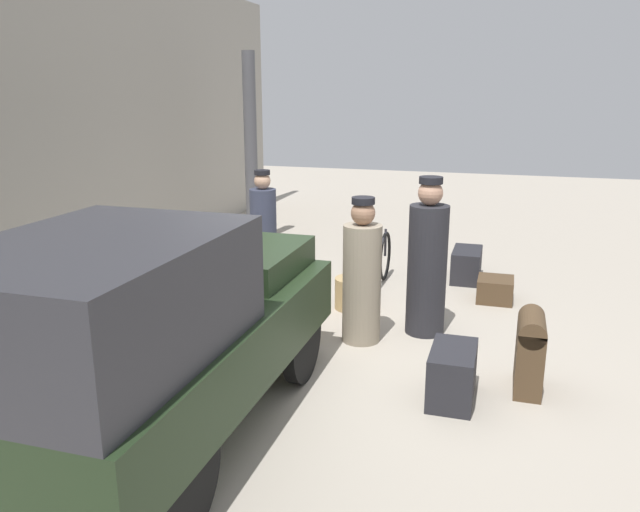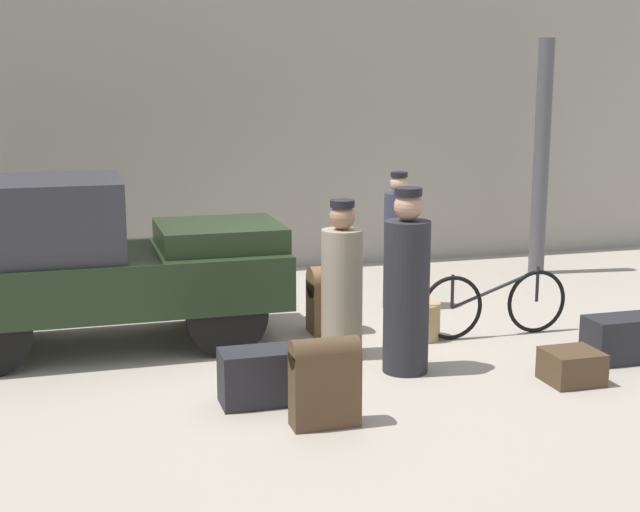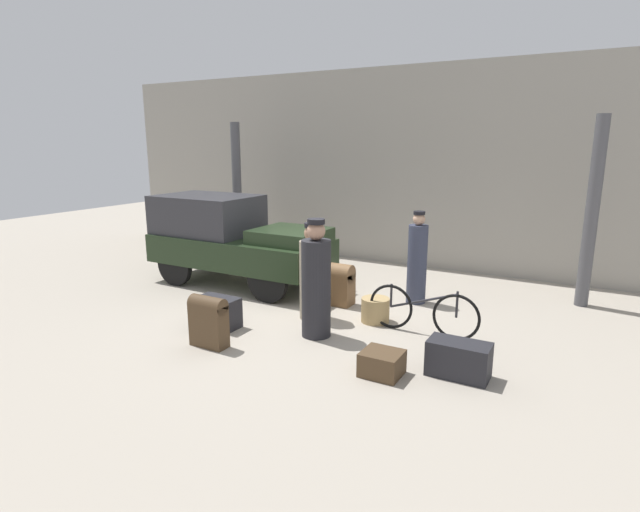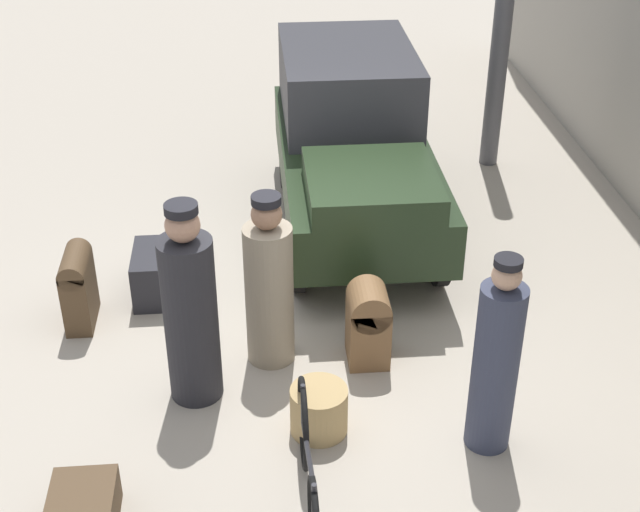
{
  "view_description": "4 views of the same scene",
  "coord_description": "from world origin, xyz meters",
  "px_view_note": "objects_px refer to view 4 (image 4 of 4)",
  "views": [
    {
      "loc": [
        -5.95,
        -1.68,
        2.68
      ],
      "look_at": [
        0.2,
        0.2,
        0.95
      ],
      "focal_mm": 35.0,
      "sensor_mm": 36.0,
      "label": 1
    },
    {
      "loc": [
        -2.33,
        -8.49,
        2.78
      ],
      "look_at": [
        0.2,
        0.2,
        0.95
      ],
      "focal_mm": 50.0,
      "sensor_mm": 36.0,
      "label": 2
    },
    {
      "loc": [
        4.24,
        -7.0,
        2.85
      ],
      "look_at": [
        0.2,
        0.2,
        0.95
      ],
      "focal_mm": 28.0,
      "sensor_mm": 36.0,
      "label": 3
    },
    {
      "loc": [
        6.6,
        -0.35,
        4.82
      ],
      "look_at": [
        0.2,
        0.2,
        0.95
      ],
      "focal_mm": 50.0,
      "sensor_mm": 36.0,
      "label": 4
    }
  ],
  "objects_px": {
    "truck": "(353,139)",
    "suitcase_small_leather": "(154,274)",
    "wicker_basket": "(319,410)",
    "suitcase_tan_flat": "(84,507)",
    "porter_with_bicycle": "(496,363)",
    "conductor_in_dark_uniform": "(269,288)",
    "trunk_barrel_dark": "(368,321)",
    "porter_standing_middle": "(190,313)",
    "bicycle": "(309,472)",
    "trunk_large_brown": "(78,285)"
  },
  "relations": [
    {
      "from": "porter_with_bicycle",
      "to": "trunk_large_brown",
      "type": "bearing_deg",
      "value": -119.72
    },
    {
      "from": "porter_standing_middle",
      "to": "conductor_in_dark_uniform",
      "type": "relative_size",
      "value": 1.11
    },
    {
      "from": "porter_with_bicycle",
      "to": "suitcase_tan_flat",
      "type": "distance_m",
      "value": 3.11
    },
    {
      "from": "suitcase_small_leather",
      "to": "trunk_large_brown",
      "type": "bearing_deg",
      "value": -58.67
    },
    {
      "from": "wicker_basket",
      "to": "suitcase_tan_flat",
      "type": "xyz_separation_m",
      "value": [
        0.82,
        -1.7,
        -0.05
      ]
    },
    {
      "from": "wicker_basket",
      "to": "trunk_barrel_dark",
      "type": "distance_m",
      "value": 1.03
    },
    {
      "from": "truck",
      "to": "porter_standing_middle",
      "type": "xyz_separation_m",
      "value": [
        2.91,
        -1.64,
        -0.17
      ]
    },
    {
      "from": "conductor_in_dark_uniform",
      "to": "suitcase_small_leather",
      "type": "relative_size",
      "value": 2.34
    },
    {
      "from": "porter_with_bicycle",
      "to": "suitcase_small_leather",
      "type": "distance_m",
      "value": 3.6
    },
    {
      "from": "bicycle",
      "to": "porter_standing_middle",
      "type": "relative_size",
      "value": 0.97
    },
    {
      "from": "bicycle",
      "to": "wicker_basket",
      "type": "relative_size",
      "value": 3.78
    },
    {
      "from": "bicycle",
      "to": "suitcase_tan_flat",
      "type": "relative_size",
      "value": 3.49
    },
    {
      "from": "trunk_large_brown",
      "to": "trunk_barrel_dark",
      "type": "height_order",
      "value": "trunk_barrel_dark"
    },
    {
      "from": "truck",
      "to": "conductor_in_dark_uniform",
      "type": "distance_m",
      "value": 2.68
    },
    {
      "from": "conductor_in_dark_uniform",
      "to": "porter_with_bicycle",
      "type": "bearing_deg",
      "value": 52.99
    },
    {
      "from": "suitcase_tan_flat",
      "to": "truck",
      "type": "bearing_deg",
      "value": 151.01
    },
    {
      "from": "trunk_large_brown",
      "to": "trunk_barrel_dark",
      "type": "relative_size",
      "value": 0.99
    },
    {
      "from": "trunk_barrel_dark",
      "to": "porter_standing_middle",
      "type": "bearing_deg",
      "value": -77.3
    },
    {
      "from": "porter_standing_middle",
      "to": "porter_with_bicycle",
      "type": "distance_m",
      "value": 2.4
    },
    {
      "from": "wicker_basket",
      "to": "conductor_in_dark_uniform",
      "type": "distance_m",
      "value": 1.16
    },
    {
      "from": "porter_standing_middle",
      "to": "trunk_barrel_dark",
      "type": "height_order",
      "value": "porter_standing_middle"
    },
    {
      "from": "porter_standing_middle",
      "to": "suitcase_tan_flat",
      "type": "distance_m",
      "value": 1.67
    },
    {
      "from": "porter_with_bicycle",
      "to": "conductor_in_dark_uniform",
      "type": "distance_m",
      "value": 2.04
    },
    {
      "from": "suitcase_small_leather",
      "to": "trunk_barrel_dark",
      "type": "relative_size",
      "value": 0.91
    },
    {
      "from": "bicycle",
      "to": "trunk_barrel_dark",
      "type": "height_order",
      "value": "trunk_barrel_dark"
    },
    {
      "from": "porter_with_bicycle",
      "to": "trunk_barrel_dark",
      "type": "xyz_separation_m",
      "value": [
        -1.12,
        -0.79,
        -0.37
      ]
    },
    {
      "from": "truck",
      "to": "bicycle",
      "type": "distance_m",
      "value": 4.4
    },
    {
      "from": "porter_with_bicycle",
      "to": "suitcase_tan_flat",
      "type": "relative_size",
      "value": 3.39
    },
    {
      "from": "truck",
      "to": "wicker_basket",
      "type": "height_order",
      "value": "truck"
    },
    {
      "from": "porter_standing_middle",
      "to": "trunk_barrel_dark",
      "type": "xyz_separation_m",
      "value": [
        -0.33,
        1.48,
        -0.41
      ]
    },
    {
      "from": "wicker_basket",
      "to": "porter_standing_middle",
      "type": "bearing_deg",
      "value": -119.1
    },
    {
      "from": "truck",
      "to": "trunk_large_brown",
      "type": "relative_size",
      "value": 4.96
    },
    {
      "from": "suitcase_tan_flat",
      "to": "trunk_large_brown",
      "type": "bearing_deg",
      "value": -171.65
    },
    {
      "from": "conductor_in_dark_uniform",
      "to": "trunk_barrel_dark",
      "type": "distance_m",
      "value": 0.9
    },
    {
      "from": "trunk_large_brown",
      "to": "suitcase_tan_flat",
      "type": "relative_size",
      "value": 1.51
    },
    {
      "from": "truck",
      "to": "suitcase_small_leather",
      "type": "relative_size",
      "value": 5.39
    },
    {
      "from": "wicker_basket",
      "to": "porter_with_bicycle",
      "type": "relative_size",
      "value": 0.27
    },
    {
      "from": "bicycle",
      "to": "trunk_large_brown",
      "type": "relative_size",
      "value": 2.32
    },
    {
      "from": "porter_standing_middle",
      "to": "trunk_barrel_dark",
      "type": "distance_m",
      "value": 1.57
    },
    {
      "from": "truck",
      "to": "suitcase_small_leather",
      "type": "xyz_separation_m",
      "value": [
        1.39,
        -2.08,
        -0.73
      ]
    },
    {
      "from": "porter_with_bicycle",
      "to": "conductor_in_dark_uniform",
      "type": "height_order",
      "value": "porter_with_bicycle"
    },
    {
      "from": "conductor_in_dark_uniform",
      "to": "truck",
      "type": "bearing_deg",
      "value": 157.98
    },
    {
      "from": "porter_with_bicycle",
      "to": "wicker_basket",
      "type": "bearing_deg",
      "value": -100.76
    },
    {
      "from": "wicker_basket",
      "to": "porter_with_bicycle",
      "type": "distance_m",
      "value": 1.43
    },
    {
      "from": "truck",
      "to": "suitcase_tan_flat",
      "type": "relative_size",
      "value": 7.47
    },
    {
      "from": "conductor_in_dark_uniform",
      "to": "suitcase_tan_flat",
      "type": "relative_size",
      "value": 3.24
    },
    {
      "from": "truck",
      "to": "conductor_in_dark_uniform",
      "type": "xyz_separation_m",
      "value": [
        2.47,
        -1.0,
        -0.25
      ]
    },
    {
      "from": "bicycle",
      "to": "suitcase_small_leather",
      "type": "bearing_deg",
      "value": -156.14
    },
    {
      "from": "suitcase_small_leather",
      "to": "trunk_barrel_dark",
      "type": "distance_m",
      "value": 2.27
    },
    {
      "from": "bicycle",
      "to": "trunk_large_brown",
      "type": "bearing_deg",
      "value": -142.32
    }
  ]
}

